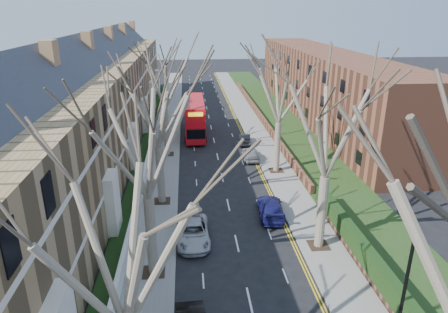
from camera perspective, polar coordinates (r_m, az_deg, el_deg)
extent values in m
cube|color=slate|center=(56.89, -7.92, 4.05)|extent=(3.00, 102.00, 0.12)
cube|color=slate|center=(57.56, 4.13, 4.39)|extent=(3.00, 102.00, 0.12)
cube|color=olive|center=(48.98, -17.76, 6.59)|extent=(9.00, 78.00, 10.00)
cube|color=#2F323A|center=(48.01, -18.55, 13.55)|extent=(4.67, 78.00, 4.67)
cube|color=white|center=(48.58, -12.43, 5.15)|extent=(0.12, 78.00, 0.35)
cube|color=white|center=(47.80, -12.75, 9.20)|extent=(0.12, 78.00, 0.35)
cube|color=brown|center=(63.07, 14.17, 9.86)|extent=(8.00, 54.00, 10.00)
cube|color=brown|center=(61.51, 5.11, 5.90)|extent=(0.35, 54.00, 0.90)
cube|color=brown|center=(25.82, 22.12, -18.15)|extent=(0.40, 24.00, 0.60)
cube|color=black|center=(25.30, 22.40, -16.54)|extent=(0.70, 24.00, 1.20)
cube|color=white|center=(49.21, -10.22, 2.00)|extent=(0.30, 78.00, 1.00)
cube|color=#203413|center=(58.42, 8.50, 4.55)|extent=(6.00, 102.00, 0.06)
cube|color=black|center=(16.53, 25.68, -9.84)|extent=(0.18, 0.50, 0.22)
cylinder|color=brown|center=(25.38, -10.35, -11.15)|extent=(0.64, 0.64, 5.25)
cube|color=#2D2116|center=(26.82, -9.98, -15.92)|extent=(1.40, 1.40, 0.05)
cylinder|color=brown|center=(34.32, -9.05, -2.54)|extent=(0.64, 0.64, 5.07)
cube|color=#2D2116|center=(35.37, -8.83, -6.31)|extent=(1.40, 1.40, 0.05)
cylinder|color=brown|center=(45.58, -8.22, 3.43)|extent=(0.60, 0.60, 5.25)
cube|color=#2D2116|center=(46.40, -8.06, 0.35)|extent=(1.40, 1.40, 0.05)
cylinder|color=brown|center=(28.42, 13.76, -7.78)|extent=(0.64, 0.64, 5.25)
cube|color=#2D2116|center=(29.71, 13.33, -12.23)|extent=(1.40, 1.40, 0.05)
cylinder|color=brown|center=(40.81, 7.61, 1.30)|extent=(0.60, 0.60, 5.07)
cube|color=#2D2116|center=(41.70, 7.45, -1.97)|extent=(1.40, 1.40, 0.05)
cube|color=red|center=(53.22, -4.16, 4.60)|extent=(2.56, 10.96, 2.19)
cube|color=red|center=(52.70, -4.22, 6.79)|extent=(2.56, 10.41, 1.99)
cube|color=black|center=(53.10, -4.18, 5.07)|extent=(2.58, 10.08, 0.90)
cube|color=black|center=(52.67, -4.22, 6.89)|extent=(2.58, 9.86, 0.90)
imported|color=#ADAEB3|center=(29.42, -4.40, -10.75)|extent=(2.36, 5.02, 1.39)
imported|color=navy|center=(32.87, 6.67, -7.27)|extent=(2.41, 4.98, 1.40)
imported|color=gray|center=(44.58, 3.82, 0.43)|extent=(1.77, 4.13, 1.39)
imported|color=black|center=(49.66, 2.96, 2.49)|extent=(1.85, 4.00, 1.27)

